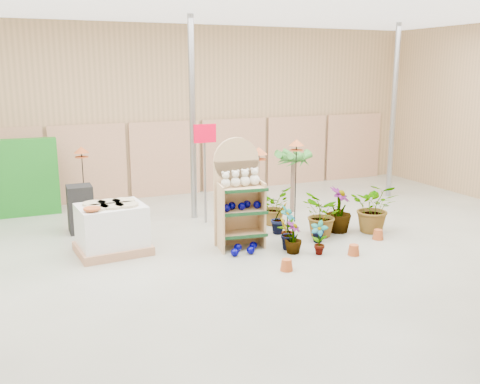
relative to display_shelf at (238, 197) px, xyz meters
The scene contains 25 objects.
room 1.31m from the display_shelf, 114.90° to the right, with size 15.20×12.10×4.70m.
display_shelf is the anchor object (origin of this frame).
teddy_bears 0.38m from the display_shelf, 74.52° to the right, with size 0.78×0.21×0.33m.
gazing_balls_shelf 0.19m from the display_shelf, 90.00° to the right, with size 0.77×0.26×0.15m.
gazing_balls_floor 0.99m from the display_shelf, 98.54° to the right, with size 0.63×0.39×0.15m.
pallet_stack 2.43m from the display_shelf, 166.94° to the left, with size 1.38×1.18×0.95m.
charcoal_planters 3.45m from the display_shelf, 142.15° to the left, with size 0.50×0.50×1.00m.
trellis_stock 5.59m from the display_shelf, 135.02° to the left, with size 2.00×0.30×1.80m, color #176918.
offer_sign 1.84m from the display_shelf, 91.85° to the left, with size 0.50×0.08×2.20m.
bird_table_front 0.97m from the display_shelf, 24.32° to the left, with size 0.34×0.34×1.86m.
bird_table_right 2.23m from the display_shelf, 29.84° to the left, with size 0.34×0.34×1.86m.
bird_table_back 4.13m from the display_shelf, 127.26° to the left, with size 0.34×0.34×1.65m.
palm 2.87m from the display_shelf, 40.16° to the left, with size 0.70×0.70×1.58m.
potted_plant_0 1.14m from the display_shelf, 13.57° to the right, with size 0.40×0.27×0.76m, color #307328.
potted_plant_1 1.15m from the display_shelf, 39.21° to the right, with size 0.35×0.28×0.64m, color #307328.
potted_plant_2 1.87m from the display_shelf, ahead, with size 0.84×0.73×0.94m, color #307328.
potted_plant_3 2.34m from the display_shelf, ahead, with size 0.54×0.54×0.96m, color #307328.
potted_plant_4 3.07m from the display_shelf, 16.82° to the left, with size 0.37×0.25×0.69m, color #307328.
potted_plant_5 1.32m from the display_shelf, 19.77° to the left, with size 0.37×0.30×0.67m, color #307328.
potted_plant_6 1.74m from the display_shelf, 39.37° to the left, with size 0.74×0.64×0.82m, color #307328.
potted_plant_7 1.29m from the display_shelf, 45.91° to the right, with size 0.33×0.33×0.60m, color #307328.
potted_plant_8 1.70m from the display_shelf, 41.93° to the right, with size 0.33×0.23×0.63m, color #307328.
potted_plant_9 1.75m from the display_shelf, 15.23° to the right, with size 0.30×0.25×0.55m, color #307328.
potted_plant_10 3.01m from the display_shelf, ahead, with size 0.97×0.84×1.07m, color #307328.
potted_plant_11 1.62m from the display_shelf, 77.73° to the left, with size 0.36×0.36×0.65m, color #307328.
Camera 1 is at (-3.67, -7.89, 3.35)m, focal length 40.00 mm.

